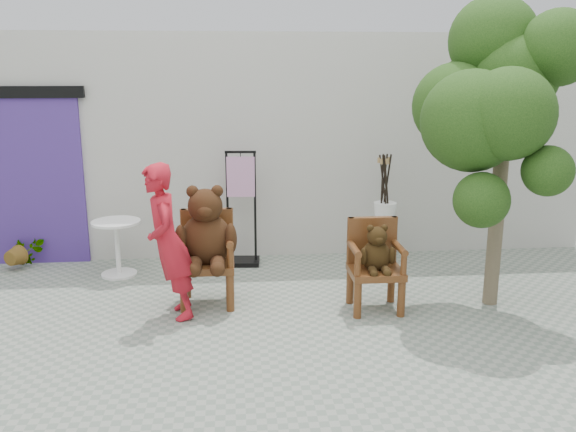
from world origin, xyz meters
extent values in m
plane|color=gray|center=(0.00, 0.00, 0.00)|extent=(60.00, 60.00, 0.00)
cube|color=beige|center=(0.00, 3.10, 1.50)|extent=(9.00, 1.00, 3.00)
cube|color=#462A80|center=(-3.00, 2.58, 1.10)|extent=(1.20, 0.08, 2.20)
cube|color=black|center=(-3.00, 2.54, 2.25)|extent=(1.40, 0.06, 0.15)
cylinder|color=#4C2810|center=(-0.99, 0.65, 0.21)|extent=(0.09, 0.09, 0.41)
cylinder|color=#4C2810|center=(-0.99, 1.10, 0.21)|extent=(0.09, 0.09, 0.41)
cylinder|color=#4C2810|center=(-0.50, 0.65, 0.21)|extent=(0.09, 0.09, 0.41)
cylinder|color=#4C2810|center=(-0.50, 1.10, 0.21)|extent=(0.09, 0.09, 0.41)
cube|color=#4C2810|center=(-0.75, 0.88, 0.45)|extent=(0.59, 0.54, 0.08)
cube|color=#4C2810|center=(-0.75, 1.11, 0.76)|extent=(0.56, 0.08, 0.54)
cylinder|color=#4C2810|center=(-1.00, 1.11, 0.76)|extent=(0.08, 0.08, 0.54)
cylinder|color=#4C2810|center=(-1.00, 0.65, 0.61)|extent=(0.07, 0.07, 0.25)
cylinder|color=#4C2810|center=(-1.00, 0.88, 0.74)|extent=(0.08, 0.51, 0.08)
cylinder|color=#4C2810|center=(-0.49, 1.11, 0.76)|extent=(0.08, 0.08, 0.54)
cylinder|color=#4C2810|center=(-0.49, 0.65, 0.61)|extent=(0.07, 0.07, 0.25)
cylinder|color=#4C2810|center=(-0.49, 0.88, 0.74)|extent=(0.08, 0.51, 0.08)
ellipsoid|color=black|center=(-0.75, 0.90, 0.73)|extent=(0.56, 0.48, 0.59)
sphere|color=black|center=(-0.75, 0.87, 1.11)|extent=(0.37, 0.37, 0.37)
ellipsoid|color=black|center=(-0.75, 0.72, 1.09)|extent=(0.17, 0.13, 0.13)
sphere|color=black|center=(-0.88, 0.88, 1.27)|extent=(0.13, 0.13, 0.13)
sphere|color=black|center=(-0.62, 0.88, 1.27)|extent=(0.13, 0.13, 0.13)
ellipsoid|color=black|center=(-1.01, 0.78, 0.77)|extent=(0.13, 0.19, 0.34)
ellipsoid|color=black|center=(-0.87, 0.65, 0.54)|extent=(0.16, 0.33, 0.16)
sphere|color=black|center=(-0.87, 0.52, 0.52)|extent=(0.16, 0.16, 0.16)
ellipsoid|color=black|center=(-0.48, 0.78, 0.77)|extent=(0.13, 0.19, 0.34)
ellipsoid|color=black|center=(-0.63, 0.65, 0.54)|extent=(0.16, 0.33, 0.16)
sphere|color=black|center=(-0.63, 0.52, 0.52)|extent=(0.16, 0.16, 0.16)
cylinder|color=#4C2810|center=(0.82, 0.34, 0.20)|extent=(0.08, 0.08, 0.39)
cylinder|color=#4C2810|center=(0.82, 0.76, 0.20)|extent=(0.08, 0.08, 0.39)
cylinder|color=#4C2810|center=(1.29, 0.34, 0.20)|extent=(0.08, 0.08, 0.39)
cylinder|color=#4C2810|center=(1.29, 0.76, 0.20)|extent=(0.08, 0.08, 0.39)
cube|color=#4C2810|center=(1.05, 0.55, 0.43)|extent=(0.56, 0.51, 0.07)
cube|color=#4C2810|center=(1.05, 0.77, 0.72)|extent=(0.53, 0.07, 0.51)
cylinder|color=#4C2810|center=(0.81, 0.77, 0.72)|extent=(0.07, 0.07, 0.51)
cylinder|color=#4C2810|center=(0.81, 0.34, 0.58)|extent=(0.07, 0.07, 0.23)
cylinder|color=#4C2810|center=(0.81, 0.55, 0.70)|extent=(0.07, 0.49, 0.07)
cylinder|color=#4C2810|center=(1.30, 0.77, 0.72)|extent=(0.07, 0.07, 0.51)
cylinder|color=#4C2810|center=(1.30, 0.34, 0.58)|extent=(0.07, 0.07, 0.23)
cylinder|color=#4C2810|center=(1.30, 0.55, 0.70)|extent=(0.07, 0.49, 0.07)
ellipsoid|color=black|center=(1.05, 0.56, 0.60)|extent=(0.32, 0.27, 0.34)
sphere|color=black|center=(1.05, 0.54, 0.82)|extent=(0.21, 0.21, 0.21)
ellipsoid|color=black|center=(1.05, 0.46, 0.81)|extent=(0.10, 0.08, 0.08)
sphere|color=black|center=(0.98, 0.55, 0.91)|extent=(0.07, 0.07, 0.07)
sphere|color=black|center=(1.13, 0.55, 0.91)|extent=(0.07, 0.07, 0.07)
ellipsoid|color=black|center=(0.90, 0.49, 0.62)|extent=(0.07, 0.11, 0.19)
ellipsoid|color=black|center=(0.98, 0.42, 0.49)|extent=(0.09, 0.19, 0.09)
sphere|color=black|center=(0.98, 0.34, 0.48)|extent=(0.09, 0.09, 0.09)
ellipsoid|color=black|center=(1.21, 0.49, 0.62)|extent=(0.07, 0.11, 0.19)
ellipsoid|color=black|center=(1.12, 0.42, 0.49)|extent=(0.09, 0.19, 0.09)
sphere|color=black|center=(1.12, 0.34, 0.48)|extent=(0.09, 0.09, 0.09)
imported|color=#B51624|center=(-1.11, 0.54, 0.81)|extent=(0.50, 0.66, 1.63)
cylinder|color=white|center=(-1.90, 1.94, 0.69)|extent=(0.60, 0.60, 0.03)
cylinder|color=white|center=(-1.90, 1.94, 0.35)|extent=(0.06, 0.06, 0.68)
cylinder|color=white|center=(-1.90, 1.94, 0.01)|extent=(0.44, 0.44, 0.03)
cube|color=black|center=(-0.53, 2.27, 0.75)|extent=(0.03, 0.03, 1.50)
cube|color=black|center=(-0.17, 2.25, 0.75)|extent=(0.03, 0.03, 1.50)
cube|color=black|center=(-0.35, 2.26, 1.50)|extent=(0.40, 0.06, 0.03)
cube|color=black|center=(-0.35, 2.26, 0.03)|extent=(0.47, 0.38, 0.06)
cube|color=#C889B7|center=(-0.35, 2.25, 1.18)|extent=(0.36, 0.07, 0.52)
cylinder|color=black|center=(-0.35, 2.26, 1.47)|extent=(0.01, 0.01, 0.08)
cylinder|color=white|center=(1.55, 2.19, 0.44)|extent=(0.32, 0.32, 0.03)
cylinder|color=white|center=(1.63, 2.27, 0.22)|extent=(0.03, 0.03, 0.44)
cylinder|color=white|center=(1.47, 2.27, 0.22)|extent=(0.03, 0.03, 0.44)
cylinder|color=white|center=(1.47, 2.10, 0.22)|extent=(0.03, 0.03, 0.44)
cylinder|color=white|center=(1.63, 2.10, 0.22)|extent=(0.03, 0.03, 0.44)
cylinder|color=black|center=(1.53, 2.23, 1.05)|extent=(0.10, 0.05, 0.80)
cylinder|color=olive|center=(1.52, 2.26, 1.38)|extent=(0.04, 0.04, 0.07)
cylinder|color=black|center=(1.57, 2.23, 1.05)|extent=(0.10, 0.06, 0.80)
cylinder|color=olive|center=(1.59, 2.26, 1.38)|extent=(0.04, 0.04, 0.07)
cylinder|color=black|center=(1.55, 2.14, 1.05)|extent=(0.11, 0.03, 0.80)
cylinder|color=olive|center=(1.54, 2.11, 1.38)|extent=(0.04, 0.04, 0.07)
cylinder|color=black|center=(1.54, 2.14, 1.05)|extent=(0.13, 0.05, 0.80)
cylinder|color=olive|center=(1.53, 2.10, 1.38)|extent=(0.04, 0.04, 0.08)
cylinder|color=black|center=(1.50, 2.20, 1.05)|extent=(0.06, 0.16, 0.79)
cylinder|color=olive|center=(1.45, 2.22, 1.38)|extent=(0.04, 0.05, 0.08)
cylinder|color=black|center=(1.51, 2.16, 1.05)|extent=(0.12, 0.16, 0.79)
cylinder|color=olive|center=(1.46, 2.12, 1.38)|extent=(0.04, 0.05, 0.08)
cylinder|color=brown|center=(2.38, 0.62, 1.39)|extent=(0.16, 0.16, 2.77)
sphere|color=black|center=(2.15, 1.10, 2.30)|extent=(0.76, 0.76, 0.76)
sphere|color=black|center=(2.21, 0.19, 2.12)|extent=(0.90, 0.90, 0.90)
sphere|color=black|center=(2.54, 0.81, 2.49)|extent=(0.92, 0.92, 0.92)
sphere|color=black|center=(1.95, 0.43, 2.03)|extent=(1.03, 1.03, 1.03)
sphere|color=black|center=(1.96, 0.93, 2.15)|extent=(0.93, 0.93, 0.93)
sphere|color=black|center=(2.83, 0.54, 2.74)|extent=(0.77, 0.77, 0.77)
sphere|color=black|center=(2.36, 1.03, 2.83)|extent=(0.95, 0.95, 0.95)
sphere|color=black|center=(1.98, 0.13, 1.29)|extent=(0.55, 0.55, 0.55)
sphere|color=black|center=(2.57, 0.03, 1.58)|extent=(0.50, 0.50, 0.50)
imported|color=black|center=(-3.19, 2.35, 0.23)|extent=(0.51, 0.48, 0.46)
camera|label=1|loc=(-0.43, -5.51, 2.56)|focal=38.00mm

